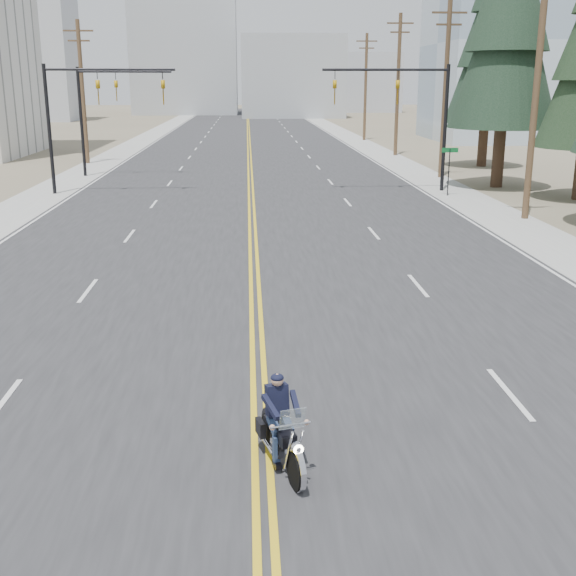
# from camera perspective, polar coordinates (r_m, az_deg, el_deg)

# --- Properties ---
(ground_plane) EXTENTS (400.00, 400.00, 0.00)m
(ground_plane) POSITION_cam_1_polar(r_m,az_deg,el_deg) (10.85, -1.86, -17.77)
(ground_plane) COLOR #776D56
(ground_plane) RESTS_ON ground
(road) EXTENTS (20.00, 200.00, 0.01)m
(road) POSITION_cam_1_polar(r_m,az_deg,el_deg) (79.26, -3.12, 11.55)
(road) COLOR #303033
(road) RESTS_ON ground
(sidewalk_left) EXTENTS (3.00, 200.00, 0.01)m
(sidewalk_left) POSITION_cam_1_polar(r_m,az_deg,el_deg) (80.06, -11.54, 11.30)
(sidewalk_left) COLOR #A5A5A0
(sidewalk_left) RESTS_ON ground
(sidewalk_right) EXTENTS (3.00, 200.00, 0.01)m
(sidewalk_right) POSITION_cam_1_polar(r_m,az_deg,el_deg) (80.11, 5.31, 11.55)
(sidewalk_right) COLOR #A5A5A0
(sidewalk_right) RESTS_ON ground
(traffic_mast_left) EXTENTS (7.10, 0.26, 7.00)m
(traffic_mast_left) POSITION_cam_1_polar(r_m,az_deg,el_deg) (41.98, -15.77, 13.87)
(traffic_mast_left) COLOR black
(traffic_mast_left) RESTS_ON ground
(traffic_mast_right) EXTENTS (7.10, 0.26, 7.00)m
(traffic_mast_right) POSITION_cam_1_polar(r_m,az_deg,el_deg) (42.05, 9.67, 14.23)
(traffic_mast_right) COLOR black
(traffic_mast_right) RESTS_ON ground
(traffic_mast_far) EXTENTS (6.10, 0.26, 7.00)m
(traffic_mast_far) POSITION_cam_1_polar(r_m,az_deg,el_deg) (49.89, -14.19, 14.14)
(traffic_mast_far) COLOR black
(traffic_mast_far) RESTS_ON ground
(street_sign) EXTENTS (0.90, 0.06, 2.62)m
(street_sign) POSITION_cam_1_polar(r_m,az_deg,el_deg) (40.76, 12.62, 9.61)
(street_sign) COLOR black
(street_sign) RESTS_ON ground
(utility_pole_b) EXTENTS (2.20, 0.30, 11.50)m
(utility_pole_b) POSITION_cam_1_polar(r_m,az_deg,el_deg) (34.44, 19.07, 15.03)
(utility_pole_b) COLOR brown
(utility_pole_b) RESTS_ON ground
(utility_pole_c) EXTENTS (2.20, 0.30, 11.00)m
(utility_pole_c) POSITION_cam_1_polar(r_m,az_deg,el_deg) (48.70, 12.33, 15.23)
(utility_pole_c) COLOR brown
(utility_pole_c) RESTS_ON ground
(utility_pole_d) EXTENTS (2.20, 0.30, 11.50)m
(utility_pole_d) POSITION_cam_1_polar(r_m,az_deg,el_deg) (63.31, 8.68, 15.72)
(utility_pole_d) COLOR brown
(utility_pole_d) RESTS_ON ground
(utility_pole_e) EXTENTS (2.20, 0.30, 11.00)m
(utility_pole_e) POSITION_cam_1_polar(r_m,az_deg,el_deg) (80.04, 6.15, 15.63)
(utility_pole_e) COLOR brown
(utility_pole_e) RESTS_ON ground
(utility_pole_left) EXTENTS (2.20, 0.30, 10.50)m
(utility_pole_left) POSITION_cam_1_polar(r_m,az_deg,el_deg) (58.35, -15.93, 14.81)
(utility_pole_left) COLOR brown
(utility_pole_left) RESTS_ON ground
(glass_building) EXTENTS (24.00, 16.00, 20.00)m
(glass_building) POSITION_cam_1_polar(r_m,az_deg,el_deg) (85.42, 19.92, 17.70)
(glass_building) COLOR #9EB5CC
(glass_building) RESTS_ON ground
(haze_bldg_a) EXTENTS (14.00, 12.00, 22.00)m
(haze_bldg_a) POSITION_cam_1_polar(r_m,az_deg,el_deg) (128.92, -19.78, 17.25)
(haze_bldg_a) COLOR #B7BCC6
(haze_bldg_a) RESTS_ON ground
(haze_bldg_b) EXTENTS (18.00, 14.00, 14.00)m
(haze_bldg_b) POSITION_cam_1_polar(r_m,az_deg,el_deg) (134.28, 0.32, 16.34)
(haze_bldg_b) COLOR #ADB2B7
(haze_bldg_b) RESTS_ON ground
(haze_bldg_c) EXTENTS (16.00, 12.00, 18.00)m
(haze_bldg_c) POSITION_cam_1_polar(r_m,az_deg,el_deg) (125.66, 16.16, 16.69)
(haze_bldg_c) COLOR #B7BCC6
(haze_bldg_c) RESTS_ON ground
(haze_bldg_d) EXTENTS (20.00, 15.00, 26.00)m
(haze_bldg_d) POSITION_cam_1_polar(r_m,az_deg,el_deg) (149.66, -8.14, 18.45)
(haze_bldg_d) COLOR #ADB2B7
(haze_bldg_d) RESTS_ON ground
(haze_bldg_e) EXTENTS (14.00, 14.00, 12.00)m
(haze_bldg_e) POSITION_cam_1_polar(r_m,az_deg,el_deg) (161.01, 6.04, 15.83)
(haze_bldg_e) COLOR #B7BCC6
(haze_bldg_e) RESTS_ON ground
(motorcyclist) EXTENTS (1.32, 2.11, 1.53)m
(motorcyclist) POSITION_cam_1_polar(r_m,az_deg,el_deg) (11.72, -0.46, -10.72)
(motorcyclist) COLOR black
(motorcyclist) RESTS_ON ground
(conifer_tall) EXTENTS (6.25, 6.25, 17.36)m
(conifer_tall) POSITION_cam_1_polar(r_m,az_deg,el_deg) (45.15, 17.14, 20.29)
(conifer_tall) COLOR #382619
(conifer_tall) RESTS_ON ground
(conifer_far) EXTENTS (5.95, 5.95, 15.94)m
(conifer_far) POSITION_cam_1_polar(r_m,az_deg,el_deg) (56.36, 15.71, 18.54)
(conifer_far) COLOR #382619
(conifer_far) RESTS_ON ground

